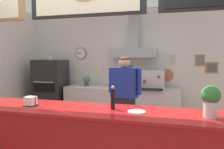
% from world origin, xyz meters
% --- Properties ---
extents(back_wall_assembly, '(5.55, 3.09, 2.80)m').
position_xyz_m(back_wall_assembly, '(0.01, 2.48, 1.49)').
color(back_wall_assembly, gray).
rests_on(back_wall_assembly, ground_plane).
extents(back_prep_counter, '(2.71, 0.57, 0.92)m').
position_xyz_m(back_prep_counter, '(-0.17, 2.28, 0.45)').
color(back_prep_counter, silver).
rests_on(back_prep_counter, ground_plane).
extents(pizza_oven, '(0.74, 0.65, 1.66)m').
position_xyz_m(pizza_oven, '(-1.98, 2.17, 0.78)').
color(pizza_oven, '#232326').
rests_on(pizza_oven, ground_plane).
extents(shop_worker, '(0.60, 0.29, 1.64)m').
position_xyz_m(shop_worker, '(0.18, 1.03, 0.88)').
color(shop_worker, '#232328').
rests_on(shop_worker, ground_plane).
extents(espresso_machine, '(0.59, 0.55, 0.41)m').
position_xyz_m(espresso_machine, '(0.53, 2.25, 1.13)').
color(espresso_machine, silver).
rests_on(espresso_machine, back_prep_counter).
extents(potted_thyme, '(0.18, 0.18, 0.24)m').
position_xyz_m(potted_thyme, '(-1.06, 2.31, 1.06)').
color(potted_thyme, '#4C4C51').
rests_on(potted_thyme, back_prep_counter).
extents(potted_sage, '(0.20, 0.20, 0.26)m').
position_xyz_m(potted_sage, '(0.03, 2.31, 1.07)').
color(potted_sage, '#9E563D').
rests_on(potted_sage, back_prep_counter).
extents(napkin_holder, '(0.14, 0.13, 0.13)m').
position_xyz_m(napkin_holder, '(-0.64, -0.48, 1.09)').
color(napkin_holder, '#262628').
rests_on(napkin_holder, service_counter).
extents(pepper_grinder, '(0.05, 0.05, 0.26)m').
position_xyz_m(pepper_grinder, '(0.36, -0.39, 1.17)').
color(pepper_grinder, black).
rests_on(pepper_grinder, service_counter).
extents(condiment_plate, '(0.19, 0.19, 0.01)m').
position_xyz_m(condiment_plate, '(0.64, -0.46, 1.05)').
color(condiment_plate, white).
rests_on(condiment_plate, service_counter).
extents(basil_vase, '(0.18, 0.18, 0.31)m').
position_xyz_m(basil_vase, '(1.35, -0.48, 1.21)').
color(basil_vase, silver).
rests_on(basil_vase, service_counter).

